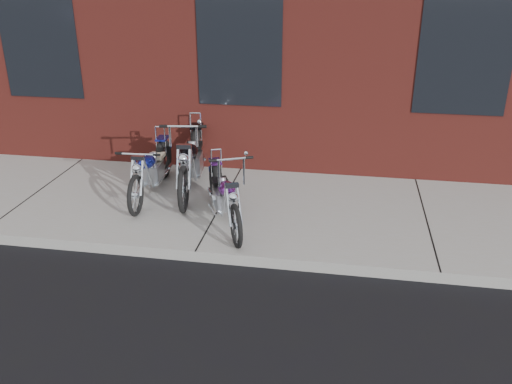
# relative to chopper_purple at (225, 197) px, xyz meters

# --- Properties ---
(ground) EXTENTS (120.00, 120.00, 0.00)m
(ground) POSITION_rel_chopper_purple_xyz_m (-0.18, -0.92, -0.51)
(ground) COLOR black
(ground) RESTS_ON ground
(sidewalk) EXTENTS (22.00, 3.00, 0.15)m
(sidewalk) POSITION_rel_chopper_purple_xyz_m (-0.18, 0.58, -0.44)
(sidewalk) COLOR #959595
(sidewalk) RESTS_ON ground
(chopper_purple) EXTENTS (0.90, 1.88, 1.13)m
(chopper_purple) POSITION_rel_chopper_purple_xyz_m (0.00, 0.00, 0.00)
(chopper_purple) COLOR black
(chopper_purple) RESTS_ON sidewalk
(chopper_blue) EXTENTS (0.52, 2.11, 0.92)m
(chopper_blue) POSITION_rel_chopper_purple_xyz_m (-1.34, 0.78, 0.02)
(chopper_blue) COLOR black
(chopper_blue) RESTS_ON sidewalk
(chopper_third) EXTENTS (0.63, 2.42, 1.23)m
(chopper_third) POSITION_rel_chopper_purple_xyz_m (-0.79, 1.12, 0.07)
(chopper_third) COLOR black
(chopper_third) RESTS_ON sidewalk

